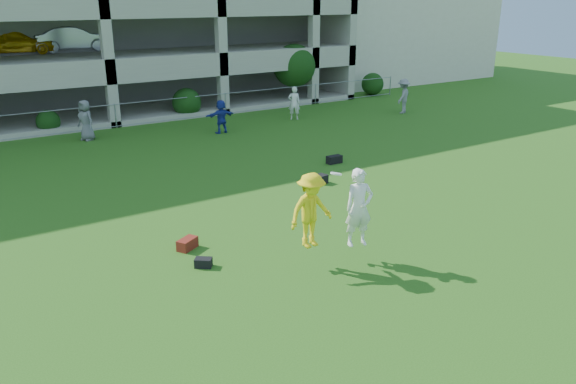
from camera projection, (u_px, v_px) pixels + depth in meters
ground at (373, 286)px, 12.51m from camera, size 100.00×100.00×0.00m
stucco_building at (363, 11)px, 44.86m from camera, size 16.00×14.00×10.00m
bystander_c at (86, 120)px, 24.94m from camera, size 0.89×1.04×1.80m
bystander_d at (221, 117)px, 26.29m from camera, size 1.47×0.51×1.57m
bystander_e at (294, 103)px, 29.20m from camera, size 0.75×0.70×1.71m
bystander_f at (403, 96)px, 30.77m from camera, size 1.39×1.17×1.87m
bag_red_a at (187, 244)px, 14.30m from camera, size 0.63×0.53×0.28m
bag_black_b at (203, 263)px, 13.36m from camera, size 0.47×0.44×0.22m
crate_d at (321, 179)px, 19.36m from camera, size 0.41×0.41×0.30m
bag_black_e at (334, 159)px, 21.67m from camera, size 0.60×0.30×0.30m
frisbee_contest at (326, 209)px, 13.03m from camera, size 2.14×1.02×1.91m
fence at (116, 116)px, 27.37m from camera, size 36.06×0.06×1.20m
shrub_row at (195, 87)px, 29.99m from camera, size 34.38×2.52×3.50m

